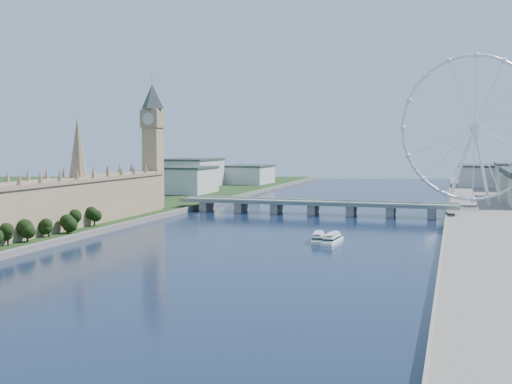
% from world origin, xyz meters
% --- Properties ---
extents(ground, '(2000.00, 2000.00, 0.00)m').
position_xyz_m(ground, '(0.00, 0.00, 0.00)').
color(ground, '#182543').
rests_on(ground, ground).
extents(parliament_range, '(24.00, 200.00, 70.00)m').
position_xyz_m(parliament_range, '(-128.00, 170.00, 18.48)').
color(parliament_range, tan).
rests_on(parliament_range, ground).
extents(big_ben, '(20.02, 20.02, 110.00)m').
position_xyz_m(big_ben, '(-128.00, 278.00, 66.57)').
color(big_ben, tan).
rests_on(big_ben, ground).
extents(westminster_bridge, '(220.00, 22.00, 9.50)m').
position_xyz_m(westminster_bridge, '(0.00, 300.00, 6.63)').
color(westminster_bridge, gray).
rests_on(westminster_bridge, ground).
extents(london_eye, '(113.60, 39.12, 124.30)m').
position_xyz_m(london_eye, '(119.98, 355.08, 67.52)').
color(london_eye, silver).
rests_on(london_eye, ground).
extents(city_skyline, '(505.00, 280.00, 32.00)m').
position_xyz_m(city_skyline, '(39.22, 560.08, 16.96)').
color(city_skyline, beige).
rests_on(city_skyline, ground).
extents(tour_boat_near, '(9.86, 27.13, 5.83)m').
position_xyz_m(tour_boat_near, '(32.83, 160.49, 0.00)').
color(tour_boat_near, beige).
rests_on(tour_boat_near, ground).
extents(tour_boat_far, '(9.13, 28.01, 6.06)m').
position_xyz_m(tour_boat_far, '(41.18, 157.64, 0.00)').
color(tour_boat_far, white).
rests_on(tour_boat_far, ground).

